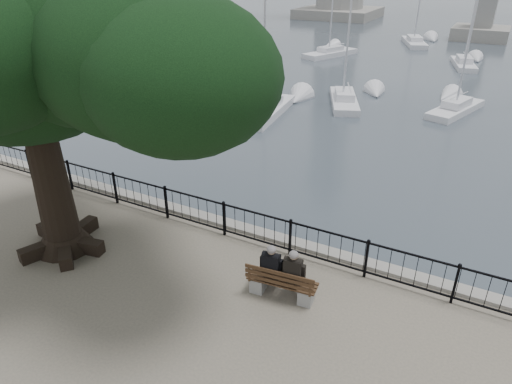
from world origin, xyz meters
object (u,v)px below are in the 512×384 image
Objects in this scene: person_left at (273,270)px; lion_monument at (483,19)px; bench at (282,286)px; person_right at (294,275)px; tree at (47,35)px.

lion_monument is (0.74, 48.99, 0.44)m from person_left.
person_right is (0.25, 0.12, 0.32)m from bench.
tree is (-5.45, -0.92, 4.89)m from person_right.
lion_monument reaches higher than person_left.
lion_monument reaches higher than person_right.
person_right reaches higher than bench.
person_left is 0.13× the size of tree.
lion_monument reaches higher than bench.
person_left reaches higher than bench.
lion_monument is (0.23, 48.94, 0.44)m from person_right.
person_left is 7.00m from tree.
bench is 0.42m from person_left.
bench is at bearing -154.60° from person_right.
person_right is at bearing 25.40° from bench.
person_left is at bearing -90.86° from lion_monument.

